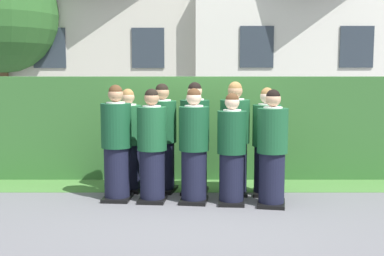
# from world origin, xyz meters

# --- Properties ---
(ground_plane) EXTENTS (60.00, 60.00, 0.00)m
(ground_plane) POSITION_xyz_m (0.00, 0.00, 0.00)
(ground_plane) COLOR slate
(student_front_row_0) EXTENTS (0.44, 0.55, 1.70)m
(student_front_row_0) POSITION_xyz_m (-1.10, 0.15, 0.81)
(student_front_row_0) COLOR black
(student_front_row_0) RESTS_ON ground
(student_front_row_1) EXTENTS (0.43, 0.53, 1.64)m
(student_front_row_1) POSITION_xyz_m (-0.58, 0.07, 0.78)
(student_front_row_1) COLOR black
(student_front_row_1) RESTS_ON ground
(student_front_row_2) EXTENTS (0.44, 0.55, 1.65)m
(student_front_row_2) POSITION_xyz_m (0.03, 0.02, 0.79)
(student_front_row_2) COLOR black
(student_front_row_2) RESTS_ON ground
(student_front_row_3) EXTENTS (0.41, 0.51, 1.59)m
(student_front_row_3) POSITION_xyz_m (0.56, -0.06, 0.75)
(student_front_row_3) COLOR black
(student_front_row_3) RESTS_ON ground
(student_front_row_4) EXTENTS (0.46, 0.53, 1.64)m
(student_front_row_4) POSITION_xyz_m (1.12, -0.16, 0.78)
(student_front_row_4) COLOR black
(student_front_row_4) RESTS_ON ground
(student_rear_row_0) EXTENTS (0.42, 0.49, 1.62)m
(student_rear_row_0) POSITION_xyz_m (-1.00, 0.70, 0.77)
(student_rear_row_0) COLOR black
(student_rear_row_0) RESTS_ON ground
(student_rear_row_1) EXTENTS (0.49, 0.57, 1.70)m
(student_rear_row_1) POSITION_xyz_m (-0.47, 0.68, 0.81)
(student_rear_row_1) COLOR black
(student_rear_row_1) RESTS_ON ground
(student_rear_row_2) EXTENTS (0.46, 0.54, 1.72)m
(student_rear_row_2) POSITION_xyz_m (0.04, 0.57, 0.82)
(student_rear_row_2) COLOR black
(student_rear_row_2) RESTS_ON ground
(student_rear_row_3) EXTENTS (0.45, 0.52, 1.73)m
(student_rear_row_3) POSITION_xyz_m (0.65, 0.51, 0.83)
(student_rear_row_3) COLOR black
(student_rear_row_3) RESTS_ON ground
(student_rear_row_4) EXTENTS (0.44, 0.52, 1.65)m
(student_rear_row_4) POSITION_xyz_m (1.13, 0.45, 0.78)
(student_rear_row_4) COLOR black
(student_rear_row_4) RESTS_ON ground
(hedge) EXTENTS (8.24, 0.70, 1.79)m
(hedge) POSITION_xyz_m (0.00, 1.81, 0.90)
(hedge) COLOR #33662D
(hedge) RESTS_ON ground
(school_building_main) EXTENTS (6.29, 3.61, 5.88)m
(school_building_main) POSITION_xyz_m (3.07, 7.99, 3.02)
(school_building_main) COLOR silver
(school_building_main) RESTS_ON ground
(school_building_annex) EXTENTS (6.43, 3.23, 5.91)m
(school_building_annex) POSITION_xyz_m (-2.58, 8.27, 3.04)
(school_building_annex) COLOR beige
(school_building_annex) RESTS_ON ground
(oak_tree_left) EXTENTS (3.10, 3.10, 4.95)m
(oak_tree_left) POSITION_xyz_m (-5.18, 6.58, 3.38)
(oak_tree_left) COLOR brown
(oak_tree_left) RESTS_ON ground
(lawn_strip) EXTENTS (8.24, 0.90, 0.01)m
(lawn_strip) POSITION_xyz_m (0.00, 1.01, 0.00)
(lawn_strip) COLOR #477A38
(lawn_strip) RESTS_ON ground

